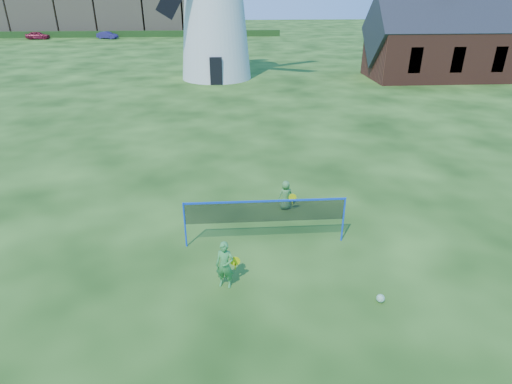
{
  "coord_description": "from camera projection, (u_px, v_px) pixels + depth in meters",
  "views": [
    {
      "loc": [
        -0.67,
        -11.63,
        7.38
      ],
      "look_at": [
        0.2,
        0.5,
        1.5
      ],
      "focal_mm": 29.52,
      "sensor_mm": 36.0,
      "label": 1
    }
  ],
  "objects": [
    {
      "name": "play_ball",
      "position": [
        381.0,
        298.0,
        10.96
      ],
      "size": [
        0.22,
        0.22,
        0.22
      ],
      "primitive_type": "sphere",
      "color": "green",
      "rests_on": "ground"
    },
    {
      "name": "badminton_net",
      "position": [
        265.0,
        212.0,
        13.05
      ],
      "size": [
        5.05,
        0.05,
        1.55
      ],
      "color": "blue",
      "rests_on": "ground"
    },
    {
      "name": "player_boy",
      "position": [
        286.0,
        195.0,
        15.44
      ],
      "size": [
        0.66,
        0.46,
        1.11
      ],
      "rotation": [
        0.0,
        0.0,
        3.35
      ],
      "color": "#488942",
      "rests_on": "ground"
    },
    {
      "name": "ground",
      "position": [
        251.0,
        240.0,
        13.7
      ],
      "size": [
        220.0,
        220.0,
        0.0
      ],
      "primitive_type": "plane",
      "color": "black",
      "rests_on": "ground"
    },
    {
      "name": "hedge",
      "position": [
        98.0,
        34.0,
        71.35
      ],
      "size": [
        62.0,
        0.8,
        1.0
      ],
      "primitive_type": "cube",
      "color": "#193814",
      "rests_on": "ground"
    },
    {
      "name": "car_right",
      "position": [
        107.0,
        35.0,
        69.06
      ],
      "size": [
        3.65,
        2.34,
        1.14
      ],
      "primitive_type": "imported",
      "rotation": [
        0.0,
        0.0,
        1.21
      ],
      "color": "navy",
      "rests_on": "ground"
    },
    {
      "name": "player_girl",
      "position": [
        225.0,
        265.0,
        11.3
      ],
      "size": [
        0.71,
        0.46,
        1.38
      ],
      "rotation": [
        0.0,
        0.0,
        -0.29
      ],
      "color": "#3A9140",
      "rests_on": "ground"
    },
    {
      "name": "windmill",
      "position": [
        214.0,
        0.0,
        35.82
      ],
      "size": [
        13.82,
        6.24,
        18.95
      ],
      "color": "white",
      "rests_on": "ground"
    },
    {
      "name": "car_left",
      "position": [
        38.0,
        35.0,
        68.31
      ],
      "size": [
        3.64,
        1.47,
        1.24
      ],
      "primitive_type": "imported",
      "rotation": [
        0.0,
        0.0,
        1.57
      ],
      "color": "maroon",
      "rests_on": "ground"
    },
    {
      "name": "terraced_houses",
      "position": [
        78.0,
        10.0,
        74.94
      ],
      "size": [
        51.14,
        8.4,
        8.38
      ],
      "color": "#9B8667",
      "rests_on": "ground"
    },
    {
      "name": "chapel",
      "position": [
        443.0,
        43.0,
        37.33
      ],
      "size": [
        13.04,
        6.32,
        11.03
      ],
      "color": "brown",
      "rests_on": "ground"
    }
  ]
}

